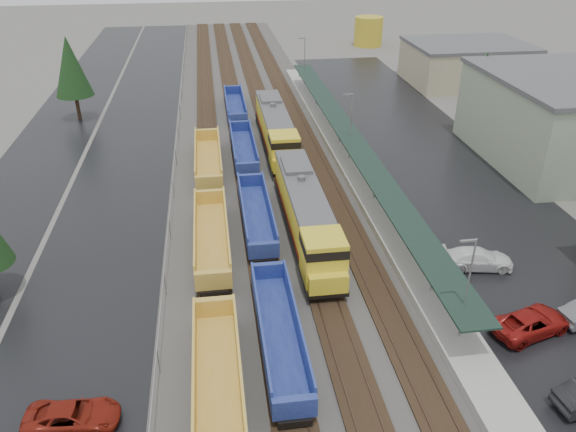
# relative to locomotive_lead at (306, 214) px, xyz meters

# --- Properties ---
(ballast_strip) EXTENTS (20.00, 160.00, 0.08)m
(ballast_strip) POSITION_rel_locomotive_lead_xyz_m (-2.00, 25.52, -2.40)
(ballast_strip) COLOR #302D2B
(ballast_strip) RESTS_ON ground
(trackbed) EXTENTS (14.60, 160.00, 0.22)m
(trackbed) POSITION_rel_locomotive_lead_xyz_m (-2.00, 25.52, -2.28)
(trackbed) COLOR black
(trackbed) RESTS_ON ground
(west_parking_lot) EXTENTS (10.00, 160.00, 0.02)m
(west_parking_lot) POSITION_rel_locomotive_lead_xyz_m (-17.00, 25.52, -2.43)
(west_parking_lot) COLOR black
(west_parking_lot) RESTS_ON ground
(west_road) EXTENTS (9.00, 160.00, 0.02)m
(west_road) POSITION_rel_locomotive_lead_xyz_m (-27.00, 25.52, -2.43)
(west_road) COLOR black
(west_road) RESTS_ON ground
(east_commuter_lot) EXTENTS (16.00, 100.00, 0.02)m
(east_commuter_lot) POSITION_rel_locomotive_lead_xyz_m (17.00, 15.52, -2.43)
(east_commuter_lot) COLOR black
(east_commuter_lot) RESTS_ON ground
(station_platform) EXTENTS (3.00, 80.00, 8.00)m
(station_platform) POSITION_rel_locomotive_lead_xyz_m (7.50, 15.53, -1.71)
(station_platform) COLOR #9E9B93
(station_platform) RESTS_ON ground
(chainlink_fence) EXTENTS (0.08, 160.04, 2.02)m
(chainlink_fence) POSITION_rel_locomotive_lead_xyz_m (-11.50, 23.96, -0.83)
(chainlink_fence) COLOR gray
(chainlink_fence) RESTS_ON ground
(tree_west_far) EXTENTS (4.84, 4.84, 11.00)m
(tree_west_far) POSITION_rel_locomotive_lead_xyz_m (-25.00, 35.52, 4.69)
(tree_west_far) COLOR #332316
(tree_west_far) RESTS_ON ground
(tree_east) EXTENTS (4.40, 4.40, 10.00)m
(tree_east) POSITION_rel_locomotive_lead_xyz_m (26.00, 23.52, 4.03)
(tree_east) COLOR #332316
(tree_east) RESTS_ON ground
(locomotive_lead) EXTENTS (3.07, 20.25, 4.59)m
(locomotive_lead) POSITION_rel_locomotive_lead_xyz_m (0.00, 0.00, 0.00)
(locomotive_lead) COLOR black
(locomotive_lead) RESTS_ON ground
(locomotive_trail) EXTENTS (3.07, 20.25, 4.59)m
(locomotive_trail) POSITION_rel_locomotive_lead_xyz_m (0.00, 21.00, 0.00)
(locomotive_trail) COLOR black
(locomotive_trail) RESTS_ON ground
(well_string_yellow) EXTENTS (2.73, 80.27, 2.42)m
(well_string_yellow) POSITION_rel_locomotive_lead_xyz_m (-8.00, -17.12, -1.24)
(well_string_yellow) COLOR gold
(well_string_yellow) RESTS_ON ground
(well_string_blue) EXTENTS (2.51, 93.64, 2.23)m
(well_string_blue) POSITION_rel_locomotive_lead_xyz_m (-4.00, -5.06, -1.31)
(well_string_blue) COLOR navy
(well_string_blue) RESTS_ON ground
(storage_tank) EXTENTS (5.79, 5.79, 5.79)m
(storage_tank) POSITION_rel_locomotive_lead_xyz_m (26.08, 76.00, 0.46)
(storage_tank) COLOR gold
(storage_tank) RESTS_ON ground
(parked_car_west_c) EXTENTS (2.63, 5.22, 1.42)m
(parked_car_west_c) POSITION_rel_locomotive_lead_xyz_m (-15.93, -17.82, -1.73)
(parked_car_west_c) COLOR maroon
(parked_car_west_c) RESTS_ON ground
(parked_car_east_b) EXTENTS (4.05, 6.10, 1.56)m
(parked_car_east_b) POSITION_rel_locomotive_lead_xyz_m (12.74, -14.00, -1.66)
(parked_car_east_b) COLOR maroon
(parked_car_east_b) RESTS_ON ground
(parked_car_east_c) EXTENTS (3.12, 5.81, 1.60)m
(parked_car_east_c) POSITION_rel_locomotive_lead_xyz_m (12.61, -6.14, -1.64)
(parked_car_east_c) COLOR white
(parked_car_east_c) RESTS_ON ground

